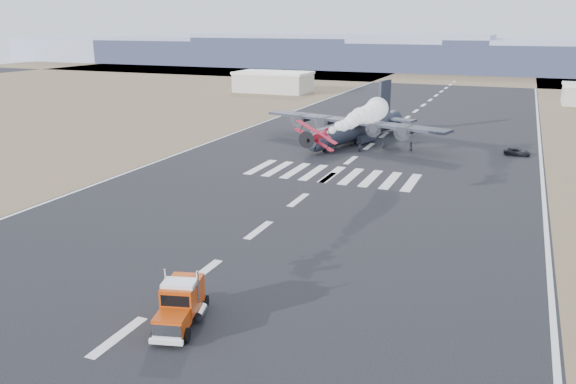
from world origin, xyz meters
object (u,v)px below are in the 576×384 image
Objects in this scene: crew_f at (303,141)px; aerobatic_biplane at (316,137)px; crew_c at (353,140)px; crew_a at (383,146)px; crew_e at (411,146)px; support_vehicle at (517,152)px; crew_d at (335,144)px; crew_b at (343,140)px; hangar_left at (273,82)px; crew_h at (360,147)px; transport_aircraft at (357,127)px; semi_truck at (181,303)px; crew_g at (312,141)px.

aerobatic_biplane is at bearing 141.63° from crew_f.
crew_c is at bearing 103.23° from aerobatic_biplane.
aerobatic_biplane reaches higher than crew_a.
aerobatic_biplane is 3.30× the size of crew_e.
crew_a reaches higher than crew_e.
crew_d reaches higher than support_vehicle.
crew_f is (-6.87, -3.67, -0.05)m from crew_b.
crew_e is at bearing 87.24° from aerobatic_biplane.
crew_b is at bearing -73.78° from crew_e.
hangar_left reaches higher than crew_h.
transport_aircraft reaches higher than crew_h.
crew_b is 0.92× the size of crew_h.
semi_truck is 74.57m from support_vehicle.
crew_d is 7.18m from crew_f.
crew_a is at bearing -156.28° from crew_g.
crew_d is at bearing 44.94° from crew_h.
crew_b is (-1.90, -2.93, -2.01)m from transport_aircraft.
aerobatic_biplane is at bearing 161.81° from crew_b.
crew_b is (46.85, -72.68, -2.58)m from hangar_left.
transport_aircraft is 9.92m from crew_g.
crew_d is 5.17m from crew_g.
transport_aircraft is 22.66× the size of crew_b.
crew_f is at bearing -14.72° from crew_d.
semi_truck reaches higher than crew_h.
crew_h is (-3.54, 63.39, -0.83)m from semi_truck.
crew_c is at bearing -74.21° from transport_aircraft.
hangar_left is 13.85× the size of crew_g.
aerobatic_biplane reaches higher than crew_e.
crew_a is 8.62m from crew_d.
crew_h is (2.96, -8.38, -1.93)m from transport_aircraft.
hangar_left is 5.61× the size of support_vehicle.
crew_c is at bearing -14.42° from crew_h.
aerobatic_biplane is 38.66m from crew_g.
crew_f is at bearing -62.37° from crew_e.
crew_g is at bearing -30.42° from crew_c.
aerobatic_biplane reaches higher than semi_truck.
crew_d is at bearing -87.41° from transport_aircraft.
crew_b reaches higher than crew_f.
support_vehicle is (22.41, 71.11, -1.13)m from semi_truck.
crew_b is at bearing -123.58° from crew_f.
support_vehicle is 31.61m from crew_d.
semi_truck reaches higher than crew_c.
support_vehicle is at bearing 117.76° from crew_e.
semi_truck is at bearing 95.65° from crew_d.
hangar_left is at bearing 2.44° from crew_b.
crew_f is at bearing 87.73° from crew_b.
crew_h is at bearing -170.15° from crew_g.
crew_e is at bearing -122.86° from crew_b.
crew_f is (-15.22, -0.94, -0.06)m from crew_a.
crew_f is at bearing -128.21° from transport_aircraft.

